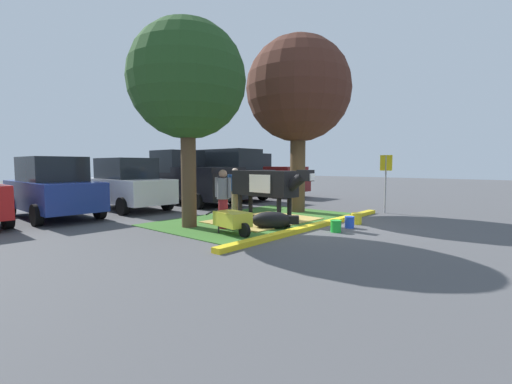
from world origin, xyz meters
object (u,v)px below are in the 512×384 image
object	(u,v)px
person_handler	(235,190)
sedan_silver	(126,185)
shade_tree_right	(298,90)
parking_sign	(386,172)
bucket_green	(336,226)
pickup_truck_black	(189,179)
suv_black	(228,175)
bucket_yellow	(356,218)
shade_tree_left	(187,81)
wheelbarrow	(233,220)
pickup_truck_maroon	(261,176)
sedan_blue	(53,188)
bucket_blue	(349,222)
cow_holstein	(266,184)
calf_lying	(273,220)
person_visitor_near	(223,197)

from	to	relation	value
person_handler	sedan_silver	size ratio (longest dim) A/B	0.37
shade_tree_right	parking_sign	distance (m)	4.35
bucket_green	pickup_truck_black	xyz separation A→B (m)	(1.68, 8.22, 0.95)
person_handler	suv_black	xyz separation A→B (m)	(3.56, 3.97, 0.38)
bucket_yellow	sedan_silver	bearing A→B (deg)	108.07
shade_tree_left	bucket_yellow	bearing A→B (deg)	-42.97
person_handler	wheelbarrow	xyz separation A→B (m)	(-2.58, -2.43, -0.50)
wheelbarrow	pickup_truck_maroon	bearing A→B (deg)	36.62
shade_tree_right	suv_black	distance (m)	6.32
sedan_silver	pickup_truck_maroon	world-z (taller)	pickup_truck_maroon
shade_tree_right	pickup_truck_maroon	bearing A→B (deg)	50.92
bucket_green	sedan_blue	world-z (taller)	sedan_blue
bucket_blue	cow_holstein	bearing A→B (deg)	98.69
wheelbarrow	parking_sign	distance (m)	6.69
shade_tree_right	calf_lying	xyz separation A→B (m)	(-3.32, -1.44, -4.22)
pickup_truck_maroon	suv_black	bearing A→B (deg)	-171.83
person_visitor_near	bucket_yellow	bearing A→B (deg)	-37.64
shade_tree_left	bucket_yellow	world-z (taller)	shade_tree_left
shade_tree_right	bucket_green	size ratio (longest dim) A/B	20.18
bucket_green	suv_black	size ratio (longest dim) A/B	0.07
bucket_yellow	person_handler	bearing A→B (deg)	103.04
cow_holstein	pickup_truck_black	bearing A→B (deg)	76.91
parking_sign	bucket_blue	distance (m)	3.89
suv_black	bucket_blue	bearing A→B (deg)	-112.10
parking_sign	bucket_green	bearing A→B (deg)	-175.18
calf_lying	parking_sign	size ratio (longest dim) A/B	0.58
shade_tree_left	bucket_green	world-z (taller)	shade_tree_left
parking_sign	bucket_green	world-z (taller)	parking_sign
bucket_green	sedan_silver	distance (m)	8.59
shade_tree_right	pickup_truck_black	distance (m)	6.30
person_visitor_near	bucket_yellow	size ratio (longest dim) A/B	4.92
cow_holstein	pickup_truck_black	xyz separation A→B (m)	(1.29, 5.55, -0.04)
pickup_truck_maroon	calf_lying	bearing A→B (deg)	-138.09
bucket_blue	pickup_truck_maroon	distance (m)	10.79
shade_tree_right	pickup_truck_black	bearing A→B (deg)	99.78
shade_tree_left	pickup_truck_maroon	xyz separation A→B (m)	(9.26, 5.17, -2.93)
shade_tree_right	sedan_blue	size ratio (longest dim) A/B	1.45
shade_tree_left	bucket_blue	xyz separation A→B (m)	(2.87, -3.46, -3.87)
suv_black	sedan_blue	bearing A→B (deg)	179.05
cow_holstein	bucket_green	distance (m)	2.88
shade_tree_right	person_handler	distance (m)	4.30
bucket_blue	sedan_blue	distance (m)	9.59
person_handler	person_visitor_near	distance (m)	2.76
person_handler	pickup_truck_maroon	size ratio (longest dim) A/B	0.30
person_visitor_near	bucket_green	xyz separation A→B (m)	(1.63, -2.55, -0.71)
bucket_blue	pickup_truck_black	size ratio (longest dim) A/B	0.06
wheelbarrow	sedan_silver	world-z (taller)	sedan_silver
parking_sign	shade_tree_right	bearing A→B (deg)	125.56
wheelbarrow	sedan_blue	distance (m)	6.83
cow_holstein	shade_tree_left	bearing A→B (deg)	162.11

